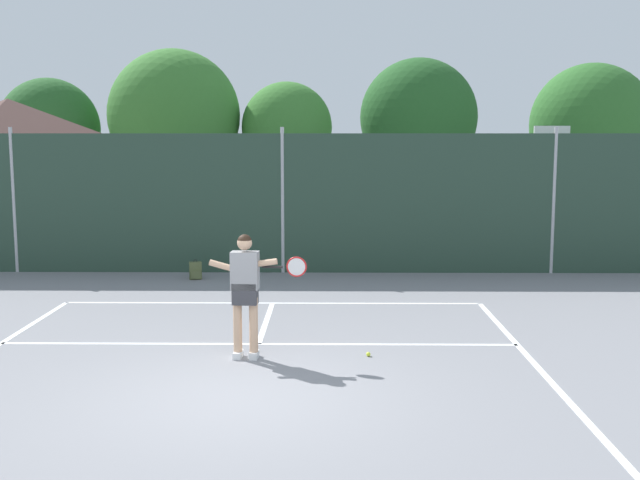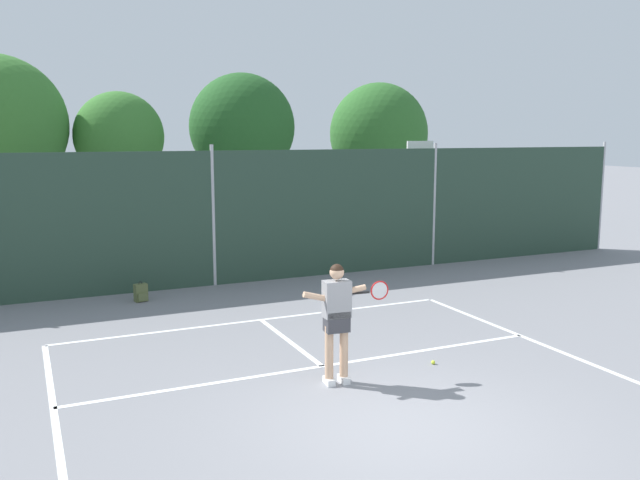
{
  "view_description": "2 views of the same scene",
  "coord_description": "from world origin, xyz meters",
  "px_view_note": "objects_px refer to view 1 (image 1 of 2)",
  "views": [
    {
      "loc": [
        1.12,
        -9.25,
        3.24
      ],
      "look_at": [
        0.94,
        5.94,
        1.21
      ],
      "focal_mm": 42.75,
      "sensor_mm": 36.0,
      "label": 1
    },
    {
      "loc": [
        -4.33,
        -7.03,
        3.76
      ],
      "look_at": [
        1.04,
        4.86,
        1.68
      ],
      "focal_mm": 37.44,
      "sensor_mm": 36.0,
      "label": 2
    }
  ],
  "objects_px": {
    "tennis_player": "(246,285)",
    "tennis_ball": "(368,354)",
    "backpack_olive": "(195,271)",
    "basketball_hoop": "(550,175)"
  },
  "relations": [
    {
      "from": "basketball_hoop",
      "to": "backpack_olive",
      "type": "bearing_deg",
      "value": -166.23
    },
    {
      "from": "tennis_ball",
      "to": "backpack_olive",
      "type": "distance_m",
      "value": 7.26
    },
    {
      "from": "basketball_hoop",
      "to": "tennis_player",
      "type": "relative_size",
      "value": 1.91
    },
    {
      "from": "basketball_hoop",
      "to": "backpack_olive",
      "type": "height_order",
      "value": "basketball_hoop"
    },
    {
      "from": "basketball_hoop",
      "to": "tennis_ball",
      "type": "bearing_deg",
      "value": -120.91
    },
    {
      "from": "backpack_olive",
      "to": "tennis_player",
      "type": "bearing_deg",
      "value": -73.59
    },
    {
      "from": "tennis_player",
      "to": "backpack_olive",
      "type": "bearing_deg",
      "value": 106.41
    },
    {
      "from": "tennis_player",
      "to": "tennis_ball",
      "type": "distance_m",
      "value": 2.11
    },
    {
      "from": "basketball_hoop",
      "to": "tennis_ball",
      "type": "relative_size",
      "value": 53.79
    },
    {
      "from": "basketball_hoop",
      "to": "tennis_ball",
      "type": "distance_m",
      "value": 10.04
    }
  ]
}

